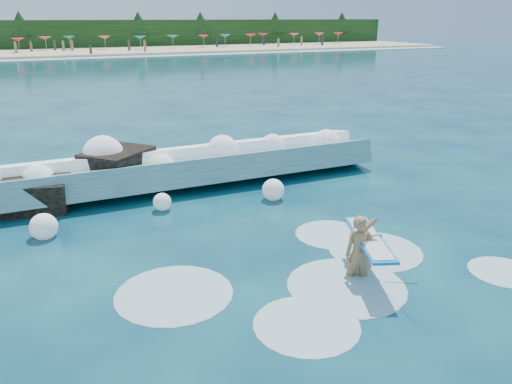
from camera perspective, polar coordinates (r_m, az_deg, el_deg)
ground at (r=11.38m, az=-2.71°, el=-9.84°), size 200.00×200.00×0.00m
beach at (r=87.48m, az=-22.94°, el=14.45°), size 140.00×20.00×0.40m
wet_band at (r=76.52m, az=-22.51°, el=13.87°), size 140.00×5.00×0.08m
treeline at (r=97.35m, az=-23.43°, el=16.11°), size 140.00×4.00×5.00m
breaking_wave at (r=17.33m, az=-13.62°, el=1.97°), size 17.36×2.73×1.50m
rock_cluster at (r=17.23m, az=-25.25°, el=0.36°), size 8.60×3.51×1.50m
surfer_with_board at (r=11.36m, az=11.95°, el=-6.58°), size 1.38×2.94×1.78m
wave_spray at (r=17.08m, az=-16.83°, el=2.78°), size 15.78×4.68×1.90m
surf_foam at (r=11.50m, az=6.90°, el=-9.62°), size 9.25×5.40×0.13m
beach_umbrellas at (r=89.23m, az=-22.94°, el=15.84°), size 113.00×6.74×0.50m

